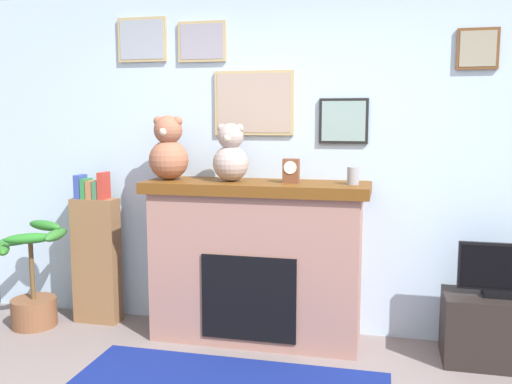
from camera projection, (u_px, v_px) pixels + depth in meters
The scene contains 10 objects.
back_wall at pixel (290, 162), 4.25m from camera, with size 5.20×0.15×2.60m.
fireplace at pixel (256, 260), 4.09m from camera, with size 1.63×0.55×1.18m.
bookshelf at pixel (96, 255), 4.44m from camera, with size 0.36×0.16×1.22m.
potted_plant at pixel (33, 286), 4.37m from camera, with size 0.59×0.56×0.83m.
tv_stand at pixel (496, 330), 3.71m from camera, with size 0.69×0.40×0.46m, color black.
television at pixel (500, 271), 3.66m from camera, with size 0.53×0.14×0.36m.
candle_jar at pixel (353, 176), 3.83m from camera, with size 0.08×0.08×0.12m, color gray.
mantel_clock at pixel (291, 171), 3.93m from camera, with size 0.11×0.08×0.17m.
teddy_bear_tan at pixel (169, 151), 4.12m from camera, with size 0.30×0.30×0.48m.
teddy_bear_grey at pixel (231, 155), 4.02m from camera, with size 0.26×0.26×0.42m.
Camera 1 is at (0.71, -2.19, 1.63)m, focal length 38.98 mm.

